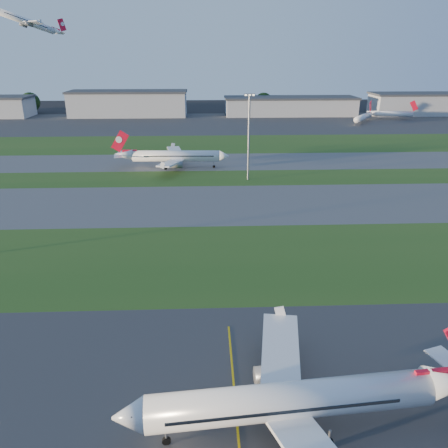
{
  "coord_description": "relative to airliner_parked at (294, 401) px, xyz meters",
  "views": [
    {
      "loc": [
        2.13,
        -23.04,
        37.01
      ],
      "look_at": [
        5.27,
        52.85,
        7.0
      ],
      "focal_mm": 35.0,
      "sensor_mm": 36.0,
      "label": 1
    }
  ],
  "objects": [
    {
      "name": "grass_strip_a",
      "position": [
        -10.67,
        40.76,
        -3.98
      ],
      "size": [
        300.0,
        34.0,
        0.01
      ],
      "primitive_type": "cube",
      "color": "#2A531B",
      "rests_on": "ground"
    },
    {
      "name": "taxiway_a",
      "position": [
        -10.67,
        73.76,
        -3.98
      ],
      "size": [
        300.0,
        32.0,
        0.01
      ],
      "primitive_type": "cube",
      "color": "#515154",
      "rests_on": "ground"
    },
    {
      "name": "grass_strip_b",
      "position": [
        -10.67,
        98.76,
        -3.98
      ],
      "size": [
        300.0,
        18.0,
        0.01
      ],
      "primitive_type": "cube",
      "color": "#2A531B",
      "rests_on": "ground"
    },
    {
      "name": "taxiway_b",
      "position": [
        -10.67,
        120.76,
        -3.98
      ],
      "size": [
        300.0,
        26.0,
        0.01
      ],
      "primitive_type": "cube",
      "color": "#515154",
      "rests_on": "ground"
    },
    {
      "name": "grass_strip_c",
      "position": [
        -10.67,
        153.76,
        -3.98
      ],
      "size": [
        300.0,
        40.0,
        0.01
      ],
      "primitive_type": "cube",
      "color": "#2A531B",
      "rests_on": "ground"
    },
    {
      "name": "apron_far",
      "position": [
        -10.67,
        213.76,
        -3.98
      ],
      "size": [
        400.0,
        80.0,
        0.01
      ],
      "primitive_type": "cube",
      "color": "#333335",
      "rests_on": "ground"
    },
    {
      "name": "airliner_parked",
      "position": [
        0.0,
        0.0,
        0.0
      ],
      "size": [
        36.41,
        30.77,
        11.36
      ],
      "rotation": [
        0.0,
        0.0,
        0.09
      ],
      "color": "white",
      "rests_on": "ground"
    },
    {
      "name": "airliner_taxiing",
      "position": [
        -19.05,
        112.37,
        0.02
      ],
      "size": [
        36.62,
        31.04,
        11.42
      ],
      "rotation": [
        0.0,
        0.0,
        3.1
      ],
      "color": "white",
      "rests_on": "ground"
    },
    {
      "name": "airliner_departing",
      "position": [
        -90.44,
        192.46,
        45.96
      ],
      "size": [
        25.45,
        22.11,
        9.36
      ],
      "rotation": [
        0.0,
        0.0,
        0.61
      ],
      "color": "white"
    },
    {
      "name": "mini_jet_near",
      "position": [
        79.54,
        210.5,
        -0.71
      ],
      "size": [
        17.73,
        24.49,
        9.48
      ],
      "rotation": [
        0.0,
        0.0,
        0.96
      ],
      "color": "white",
      "rests_on": "ground"
    },
    {
      "name": "mini_jet_far",
      "position": [
        99.66,
        223.02,
        -0.71
      ],
      "size": [
        28.52,
        7.14,
        9.48
      ],
      "rotation": [
        0.0,
        0.0,
        -0.15
      ],
      "color": "white",
      "rests_on": "ground"
    },
    {
      "name": "light_mast_centre",
      "position": [
        4.33,
        96.76,
        10.82
      ],
      "size": [
        3.2,
        0.7,
        25.8
      ],
      "color": "gray",
      "rests_on": "ground"
    },
    {
      "name": "hangar_west",
      "position": [
        -55.67,
        243.76,
        3.65
      ],
      "size": [
        71.4,
        23.0,
        15.2
      ],
      "color": "#A3A5AB",
      "rests_on": "ground"
    },
    {
      "name": "hangar_east",
      "position": [
        44.33,
        243.76,
        1.65
      ],
      "size": [
        81.6,
        23.0,
        11.2
      ],
      "color": "#A3A5AB",
      "rests_on": "ground"
    },
    {
      "name": "hangar_far_east",
      "position": [
        144.33,
        243.76,
        2.65
      ],
      "size": [
        96.9,
        23.0,
        13.2
      ],
      "color": "#A3A5AB",
      "rests_on": "ground"
    },
    {
      "name": "tree_west",
      "position": [
        -120.67,
        258.76,
        3.15
      ],
      "size": [
        12.1,
        12.1,
        13.2
      ],
      "color": "black",
      "rests_on": "ground"
    },
    {
      "name": "tree_mid_west",
      "position": [
        -30.67,
        254.76,
        1.85
      ],
      "size": [
        9.9,
        9.9,
        10.8
      ],
      "color": "black",
      "rests_on": "ground"
    },
    {
      "name": "tree_mid_east",
      "position": [
        29.33,
        257.76,
        2.82
      ],
      "size": [
        11.55,
        11.55,
        12.6
      ],
      "color": "black",
      "rests_on": "ground"
    },
    {
      "name": "tree_east",
      "position": [
        104.33,
        255.76,
        2.17
      ],
      "size": [
        10.45,
        10.45,
        11.4
      ],
      "color": "black",
      "rests_on": "ground"
    }
  ]
}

